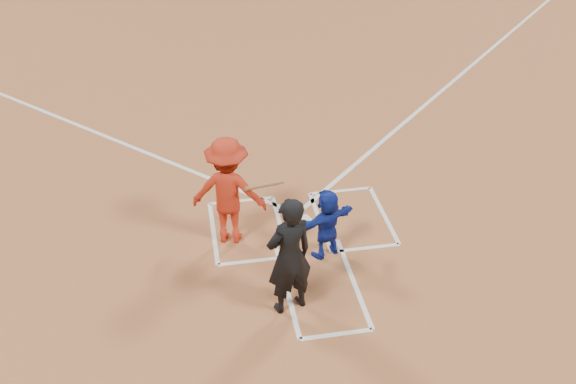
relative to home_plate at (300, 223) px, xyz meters
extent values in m
plane|color=#144912|center=(0.00, 0.00, -0.02)|extent=(120.00, 120.00, 0.00)
cylinder|color=#9B5833|center=(0.00, 6.00, -0.01)|extent=(28.00, 28.00, 0.01)
cylinder|color=white|center=(0.00, 0.00, 0.00)|extent=(0.60, 0.60, 0.02)
imported|color=#13289F|center=(0.27, -0.93, 0.63)|extent=(1.24, 0.78, 1.28)
imported|color=black|center=(-0.58, -2.10, 1.00)|extent=(0.85, 0.69, 2.01)
cube|color=white|center=(-0.98, 0.92, -0.01)|extent=(1.22, 0.08, 0.01)
cube|color=white|center=(-0.98, -0.92, -0.01)|extent=(1.22, 0.08, 0.01)
cube|color=white|center=(-0.37, 0.00, -0.01)|extent=(0.08, 1.83, 0.01)
cube|color=white|center=(-1.59, 0.00, -0.01)|extent=(0.08, 1.83, 0.01)
cube|color=white|center=(0.98, 0.92, -0.01)|extent=(1.22, 0.08, 0.01)
cube|color=white|center=(0.98, -0.92, -0.01)|extent=(1.22, 0.08, 0.01)
cube|color=white|center=(0.37, 0.00, -0.01)|extent=(0.08, 1.83, 0.01)
cube|color=white|center=(1.59, 0.00, -0.01)|extent=(0.08, 1.83, 0.01)
cube|color=white|center=(-0.55, -1.70, -0.01)|extent=(0.08, 2.20, 0.01)
cube|color=white|center=(0.55, -1.70, -0.01)|extent=(0.08, 2.20, 0.01)
cube|color=white|center=(0.00, -2.80, -0.01)|extent=(1.10, 0.08, 0.01)
cube|color=white|center=(7.07, 7.37, -0.01)|extent=(14.21, 14.21, 0.01)
imported|color=red|center=(-1.29, -0.21, 0.98)|extent=(1.44, 1.06, 1.98)
cylinder|color=#935F36|center=(-0.69, -0.36, 1.13)|extent=(0.75, 0.50, 0.28)
camera|label=1|loc=(-1.87, -9.26, 6.99)|focal=40.00mm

